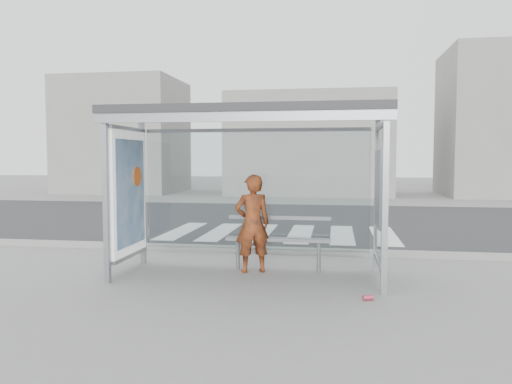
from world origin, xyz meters
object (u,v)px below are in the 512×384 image
at_px(bus_shelter, 225,150).
at_px(soda_can, 368,298).
at_px(bench, 278,239).
at_px(person, 252,224).

height_order(bus_shelter, soda_can, bus_shelter).
distance_m(bus_shelter, bench, 1.71).
xyz_separation_m(person, bench, (0.40, 0.17, -0.27)).
xyz_separation_m(bench, soda_can, (1.36, -1.53, -0.49)).
xyz_separation_m(person, soda_can, (1.76, -1.36, -0.76)).
relative_size(bus_shelter, person, 2.67).
distance_m(bus_shelter, person, 1.28).
bearing_deg(bench, person, -157.04).
xyz_separation_m(bus_shelter, bench, (0.78, 0.44, -1.46)).
height_order(bus_shelter, person, bus_shelter).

